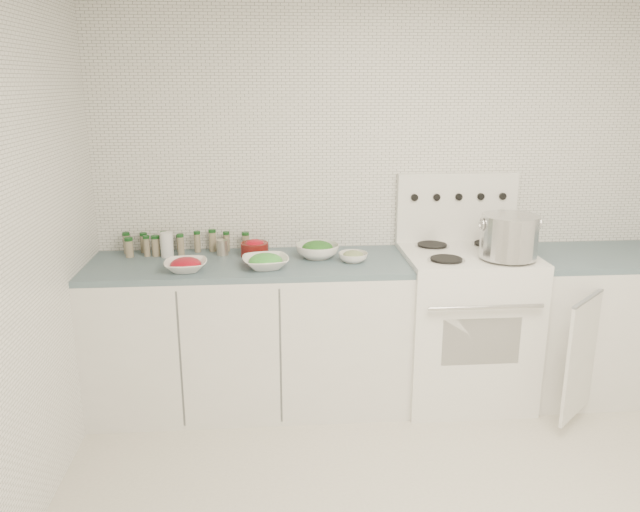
{
  "coord_description": "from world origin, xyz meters",
  "views": [
    {
      "loc": [
        -0.68,
        -2.31,
        1.92
      ],
      "look_at": [
        -0.41,
        1.14,
        0.94
      ],
      "focal_mm": 35.0,
      "sensor_mm": 36.0,
      "label": 1
    }
  ],
  "objects_px": {
    "stock_pot": "(509,235)",
    "bowl_tomato": "(186,265)",
    "stove": "(463,320)",
    "bowl_snowpea": "(266,262)"
  },
  "relations": [
    {
      "from": "stock_pot",
      "to": "bowl_tomato",
      "type": "xyz_separation_m",
      "value": [
        -1.82,
        0.03,
        -0.15
      ]
    },
    {
      "from": "stove",
      "to": "stock_pot",
      "type": "distance_m",
      "value": 0.63
    },
    {
      "from": "stock_pot",
      "to": "bowl_tomato",
      "type": "distance_m",
      "value": 1.82
    },
    {
      "from": "stove",
      "to": "bowl_tomato",
      "type": "distance_m",
      "value": 1.71
    },
    {
      "from": "stock_pot",
      "to": "bowl_snowpea",
      "type": "relative_size",
      "value": 1.16
    },
    {
      "from": "bowl_snowpea",
      "to": "bowl_tomato",
      "type": "bearing_deg",
      "value": -177.36
    },
    {
      "from": "bowl_tomato",
      "to": "bowl_snowpea",
      "type": "xyz_separation_m",
      "value": [
        0.44,
        0.02,
        0.0
      ]
    },
    {
      "from": "stove",
      "to": "stock_pot",
      "type": "height_order",
      "value": "stove"
    },
    {
      "from": "stove",
      "to": "bowl_snowpea",
      "type": "relative_size",
      "value": 4.62
    },
    {
      "from": "stove",
      "to": "stock_pot",
      "type": "relative_size",
      "value": 4.0
    }
  ]
}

